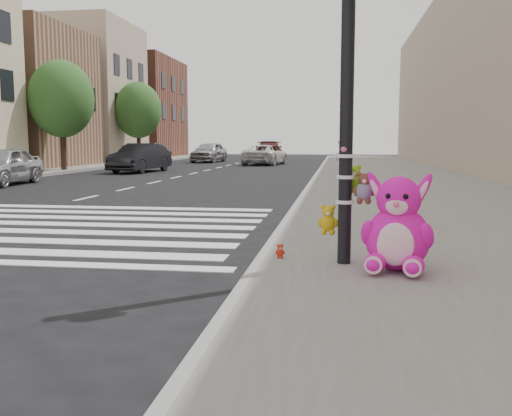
% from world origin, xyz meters
% --- Properties ---
extents(ground, '(120.00, 120.00, 0.00)m').
position_xyz_m(ground, '(0.00, 0.00, 0.00)').
color(ground, black).
rests_on(ground, ground).
extents(sidewalk_near, '(7.00, 80.00, 0.14)m').
position_xyz_m(sidewalk_near, '(5.00, 10.00, 0.07)').
color(sidewalk_near, slate).
rests_on(sidewalk_near, ground).
extents(curb_edge, '(0.12, 80.00, 0.15)m').
position_xyz_m(curb_edge, '(1.55, 10.00, 0.07)').
color(curb_edge, gray).
rests_on(curb_edge, ground).
extents(bld_far_c, '(6.00, 8.00, 8.00)m').
position_xyz_m(bld_far_c, '(-15.50, 26.00, 4.00)').
color(bld_far_c, '#9E6E54').
rests_on(bld_far_c, ground).
extents(bld_far_d, '(6.00, 8.00, 10.00)m').
position_xyz_m(bld_far_d, '(-15.50, 35.00, 5.00)').
color(bld_far_d, tan).
rests_on(bld_far_d, ground).
extents(bld_far_e, '(6.00, 10.00, 9.00)m').
position_xyz_m(bld_far_e, '(-15.50, 46.00, 4.50)').
color(bld_far_e, brown).
rests_on(bld_far_e, ground).
extents(signal_pole, '(0.68, 0.49, 4.00)m').
position_xyz_m(signal_pole, '(2.61, 1.82, 1.80)').
color(signal_pole, black).
rests_on(signal_pole, sidewalk_near).
extents(tree_far_b, '(3.20, 3.20, 5.44)m').
position_xyz_m(tree_far_b, '(-11.20, 22.00, 3.65)').
color(tree_far_b, '#382619').
rests_on(tree_far_b, sidewalk_far).
extents(tree_far_c, '(3.20, 3.20, 5.44)m').
position_xyz_m(tree_far_c, '(-11.20, 33.00, 3.65)').
color(tree_far_c, '#382619').
rests_on(tree_far_c, sidewalk_far).
extents(pink_bunny, '(0.85, 0.95, 1.15)m').
position_xyz_m(pink_bunny, '(3.19, 1.46, 0.61)').
color(pink_bunny, '#F214B2').
rests_on(pink_bunny, sidewalk_near).
extents(red_teddy, '(0.14, 0.11, 0.18)m').
position_xyz_m(red_teddy, '(1.80, 1.98, 0.23)').
color(red_teddy, red).
rests_on(red_teddy, sidewalk_near).
extents(car_silver_far, '(2.04, 4.26, 1.40)m').
position_xyz_m(car_silver_far, '(-9.60, 14.03, 0.70)').
color(car_silver_far, '#A8A9AD').
rests_on(car_silver_far, ground).
extents(car_dark_far, '(2.08, 4.59, 1.46)m').
position_xyz_m(car_dark_far, '(-7.44, 22.72, 0.73)').
color(car_dark_far, black).
rests_on(car_dark_far, ground).
extents(car_white_near, '(2.74, 4.94, 1.31)m').
position_xyz_m(car_white_near, '(-2.29, 32.30, 0.65)').
color(car_white_near, silver).
rests_on(car_white_near, ground).
extents(car_maroon_near, '(2.81, 5.54, 1.54)m').
position_xyz_m(car_maroon_near, '(-3.16, 41.42, 0.77)').
color(car_maroon_near, '#541B18').
rests_on(car_maroon_near, ground).
extents(car_silver_deep, '(2.22, 4.56, 1.50)m').
position_xyz_m(car_silver_deep, '(-6.92, 36.02, 0.75)').
color(car_silver_deep, '#AAA9AE').
rests_on(car_silver_deep, ground).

